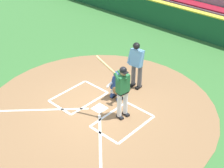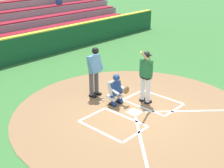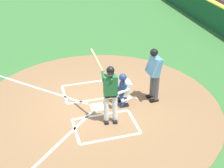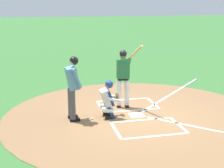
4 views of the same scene
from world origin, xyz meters
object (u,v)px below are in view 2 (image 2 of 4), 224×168
(catcher, at_px, (116,89))
(baseball, at_px, (103,100))
(batter, at_px, (146,73))
(plate_umpire, at_px, (94,68))

(catcher, bearing_deg, baseball, -76.08)
(batter, distance_m, catcher, 1.14)
(catcher, relative_size, baseball, 15.27)
(catcher, height_order, plate_umpire, plate_umpire)
(plate_umpire, height_order, baseball, plate_umpire)
(baseball, bearing_deg, catcher, 103.92)
(batter, height_order, baseball, batter)
(catcher, bearing_deg, batter, 139.97)
(batter, height_order, catcher, batter)
(plate_umpire, bearing_deg, catcher, 90.26)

